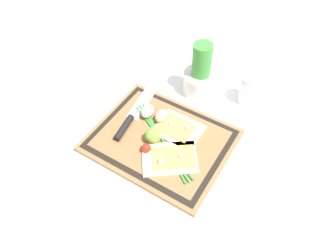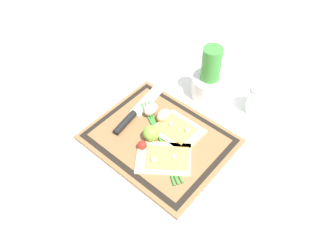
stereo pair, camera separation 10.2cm
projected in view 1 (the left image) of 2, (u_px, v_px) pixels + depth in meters
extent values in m
plane|color=white|center=(161.00, 142.00, 1.03)|extent=(6.00, 6.00, 0.00)
cube|color=brown|center=(161.00, 140.00, 1.02)|extent=(0.42, 0.34, 0.02)
cube|color=black|center=(161.00, 139.00, 1.01)|extent=(0.39, 0.31, 0.00)
cube|color=brown|center=(161.00, 139.00, 1.01)|extent=(0.36, 0.28, 0.00)
cube|color=beige|center=(169.00, 159.00, 0.96)|extent=(0.20, 0.19, 0.01)
cube|color=#E08E47|center=(174.00, 157.00, 0.96)|extent=(0.15, 0.14, 0.00)
sphere|color=silver|center=(160.00, 161.00, 0.94)|extent=(0.02, 0.02, 0.02)
sphere|color=silver|center=(180.00, 156.00, 0.95)|extent=(0.01, 0.01, 0.01)
cube|color=beige|center=(178.00, 130.00, 1.03)|extent=(0.14, 0.12, 0.01)
cube|color=#E08E47|center=(176.00, 127.00, 1.03)|extent=(0.11, 0.08, 0.00)
sphere|color=silver|center=(188.00, 127.00, 1.02)|extent=(0.02, 0.02, 0.02)
sphere|color=silver|center=(171.00, 124.00, 1.03)|extent=(0.01, 0.01, 0.01)
cube|color=silver|center=(144.00, 100.00, 1.11)|extent=(0.07, 0.19, 0.00)
cylinder|color=black|center=(124.00, 128.00, 1.02)|extent=(0.04, 0.10, 0.02)
ellipsoid|color=tan|center=(162.00, 116.00, 1.05)|extent=(0.04, 0.05, 0.04)
ellipsoid|color=beige|center=(148.00, 111.00, 1.06)|extent=(0.04, 0.05, 0.04)
sphere|color=#70A838|center=(153.00, 135.00, 0.99)|extent=(0.05, 0.05, 0.05)
sphere|color=red|center=(146.00, 148.00, 0.97)|extent=(0.03, 0.03, 0.03)
cylinder|color=#388433|center=(162.00, 140.00, 1.00)|extent=(0.27, 0.19, 0.01)
cylinder|color=#388433|center=(162.00, 140.00, 1.00)|extent=(0.29, 0.18, 0.01)
cylinder|color=#388433|center=(162.00, 140.00, 1.00)|extent=(0.30, 0.15, 0.01)
cylinder|color=white|center=(200.00, 82.00, 1.15)|extent=(0.12, 0.12, 0.08)
cylinder|color=#388433|center=(202.00, 65.00, 1.09)|extent=(0.07, 0.07, 0.16)
cylinder|color=silver|center=(249.00, 91.00, 1.11)|extent=(0.07, 0.07, 0.09)
cylinder|color=olive|center=(248.00, 96.00, 1.13)|extent=(0.06, 0.06, 0.03)
cylinder|color=silver|center=(253.00, 79.00, 1.07)|extent=(0.07, 0.07, 0.01)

